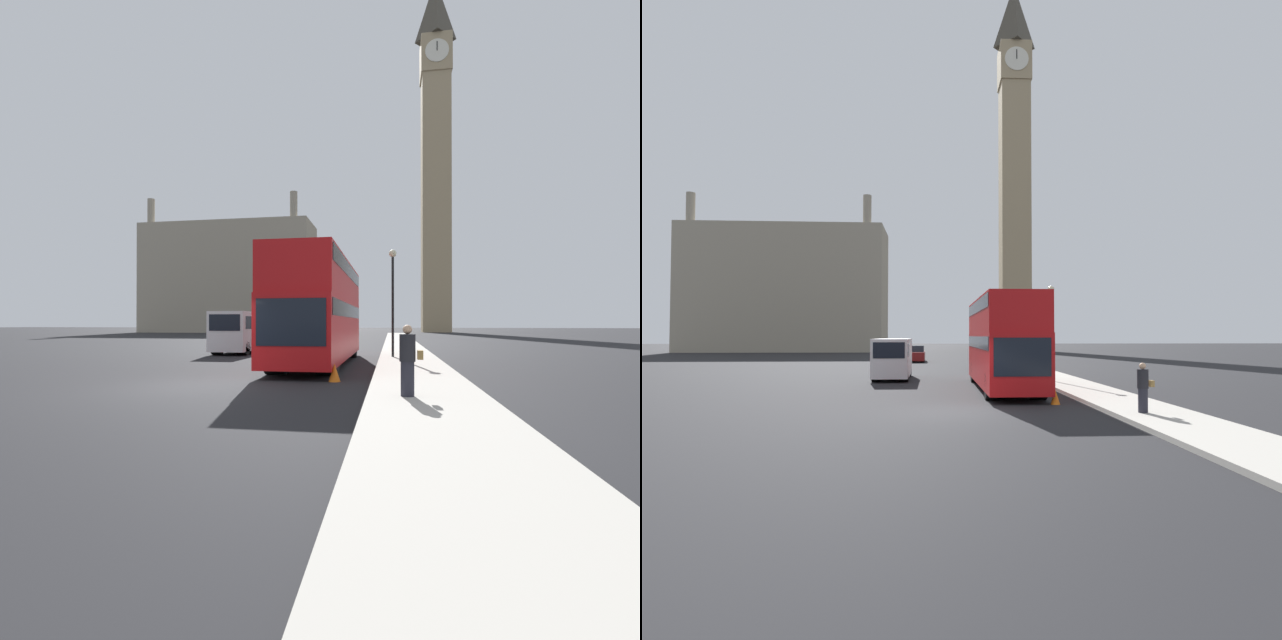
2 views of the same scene
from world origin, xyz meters
The scene contains 10 objects.
ground_plane centered at (0.00, 0.00, 0.00)m, with size 300.00×300.00×0.00m, color black.
sidewalk_strip centered at (6.35, 0.00, 0.07)m, with size 2.70×120.00×0.15m.
clock_tower centered at (13.99, 72.99, 34.82)m, with size 5.67×5.84×68.01m.
building_block_distant centered at (-24.91, 66.45, 10.20)m, with size 31.98×10.88×24.82m.
red_double_decker_bus centered at (2.58, 6.77, 2.43)m, with size 2.50×10.97×4.34m.
white_van centered at (-3.16, 12.84, 1.29)m, with size 2.06×5.33×2.40m.
pedestrian centered at (5.92, -1.56, 0.94)m, with size 0.51×0.35×1.57m.
street_lamp centered at (5.63, 9.60, 3.58)m, with size 0.36×0.36×5.14m.
parked_sedan centered at (-2.55, 33.12, 0.72)m, with size 1.80×4.52×1.61m.
traffic_cone centered at (3.87, 1.57, 0.28)m, with size 0.36×0.36×0.55m.
Camera 2 is at (-0.69, -17.04, 2.57)m, focal length 28.00 mm.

